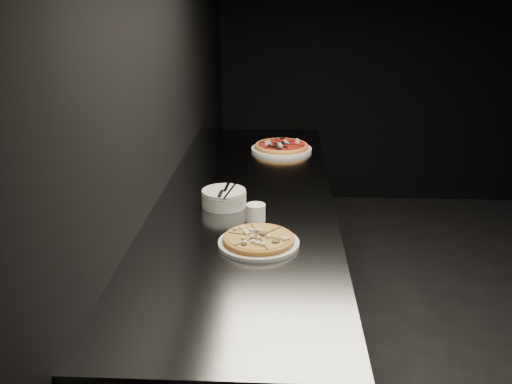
{
  "coord_description": "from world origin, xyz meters",
  "views": [
    {
      "loc": [
        -1.98,
        -2.29,
        1.77
      ],
      "look_at": [
        -2.08,
        -0.14,
        0.99
      ],
      "focal_mm": 40.0,
      "sensor_mm": 36.0,
      "label": 1
    }
  ],
  "objects_px": {
    "pizza_mushroom": "(259,240)",
    "plate_stack": "(224,198)",
    "counter": "(247,290)",
    "ramekin": "(256,212)",
    "pizza_tomato": "(282,147)",
    "cutlery": "(225,191)"
  },
  "relations": [
    {
      "from": "ramekin",
      "to": "pizza_tomato",
      "type": "bearing_deg",
      "value": 84.62
    },
    {
      "from": "pizza_tomato",
      "to": "cutlery",
      "type": "height_order",
      "value": "cutlery"
    },
    {
      "from": "pizza_mushroom",
      "to": "plate_stack",
      "type": "relative_size",
      "value": 1.68
    },
    {
      "from": "pizza_tomato",
      "to": "ramekin",
      "type": "distance_m",
      "value": 1.0
    },
    {
      "from": "pizza_mushroom",
      "to": "ramekin",
      "type": "relative_size",
      "value": 4.11
    },
    {
      "from": "pizza_mushroom",
      "to": "plate_stack",
      "type": "distance_m",
      "value": 0.4
    },
    {
      "from": "pizza_mushroom",
      "to": "cutlery",
      "type": "xyz_separation_m",
      "value": [
        -0.15,
        0.36,
        0.05
      ]
    },
    {
      "from": "counter",
      "to": "plate_stack",
      "type": "height_order",
      "value": "plate_stack"
    },
    {
      "from": "pizza_tomato",
      "to": "pizza_mushroom",
      "type": "bearing_deg",
      "value": -93.43
    },
    {
      "from": "counter",
      "to": "cutlery",
      "type": "bearing_deg",
      "value": -120.31
    },
    {
      "from": "counter",
      "to": "ramekin",
      "type": "xyz_separation_m",
      "value": [
        0.06,
        -0.26,
        0.49
      ]
    },
    {
      "from": "counter",
      "to": "ramekin",
      "type": "relative_size",
      "value": 33.22
    },
    {
      "from": "counter",
      "to": "plate_stack",
      "type": "xyz_separation_m",
      "value": [
        -0.08,
        -0.12,
        0.49
      ]
    },
    {
      "from": "ramekin",
      "to": "pizza_mushroom",
      "type": "bearing_deg",
      "value": -84.71
    },
    {
      "from": "pizza_mushroom",
      "to": "plate_stack",
      "type": "height_order",
      "value": "plate_stack"
    },
    {
      "from": "pizza_mushroom",
      "to": "counter",
      "type": "bearing_deg",
      "value": 98.85
    },
    {
      "from": "counter",
      "to": "pizza_tomato",
      "type": "relative_size",
      "value": 6.9
    },
    {
      "from": "plate_stack",
      "to": "cutlery",
      "type": "distance_m",
      "value": 0.04
    },
    {
      "from": "plate_stack",
      "to": "ramekin",
      "type": "height_order",
      "value": "plate_stack"
    },
    {
      "from": "pizza_tomato",
      "to": "counter",
      "type": "bearing_deg",
      "value": -101.53
    },
    {
      "from": "counter",
      "to": "pizza_tomato",
      "type": "bearing_deg",
      "value": 78.47
    },
    {
      "from": "pizza_mushroom",
      "to": "ramekin",
      "type": "distance_m",
      "value": 0.22
    }
  ]
}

